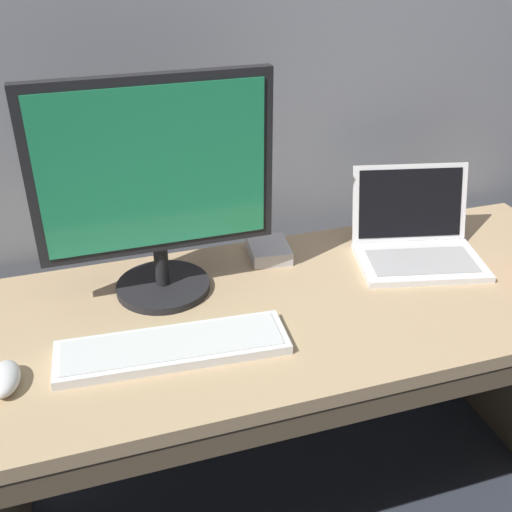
% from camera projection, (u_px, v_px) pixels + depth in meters
% --- Properties ---
extents(ground_plane, '(14.00, 14.00, 0.00)m').
position_uv_depth(ground_plane, '(296.00, 508.00, 1.81)').
color(ground_plane, '#2D333D').
extents(desk, '(1.57, 0.63, 0.74)m').
position_uv_depth(desk, '(305.00, 370.00, 1.54)').
color(desk, tan).
rests_on(desk, ground).
extents(laptop_white, '(0.36, 0.33, 0.21)m').
position_uv_depth(laptop_white, '(417.00, 244.00, 1.60)').
color(laptop_white, white).
rests_on(laptop_white, desk).
extents(external_monitor, '(0.53, 0.22, 0.52)m').
position_uv_depth(external_monitor, '(155.00, 185.00, 1.34)').
color(external_monitor, black).
rests_on(external_monitor, desk).
extents(wired_keyboard, '(0.49, 0.17, 0.02)m').
position_uv_depth(wired_keyboard, '(173.00, 347.00, 1.27)').
color(wired_keyboard, white).
rests_on(wired_keyboard, desk).
extents(computer_mouse, '(0.07, 0.11, 0.04)m').
position_uv_depth(computer_mouse, '(4.00, 379.00, 1.18)').
color(computer_mouse, white).
rests_on(computer_mouse, desk).
extents(external_drive_box, '(0.11, 0.14, 0.04)m').
position_uv_depth(external_drive_box, '(269.00, 250.00, 1.62)').
color(external_drive_box, silver).
rests_on(external_drive_box, desk).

